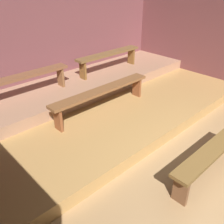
{
  "coord_description": "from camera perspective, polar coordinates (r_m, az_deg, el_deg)",
  "views": [
    {
      "loc": [
        -2.98,
        -0.52,
        2.6
      ],
      "look_at": [
        -0.29,
        2.31,
        0.42
      ],
      "focal_mm": 39.86,
      "sensor_mm": 36.0,
      "label": 1
    }
  ],
  "objects": [
    {
      "name": "bench_middle_right",
      "position": [
        6.3,
        -0.72,
        12.76
      ],
      "size": [
        1.89,
        0.26,
        0.47
      ],
      "color": "brown",
      "rests_on": "platform_middle"
    },
    {
      "name": "bench_lower_center",
      "position": [
        4.77,
        -2.26,
        4.47
      ],
      "size": [
        2.26,
        0.26,
        0.47
      ],
      "color": "brown",
      "rests_on": "platform_lower"
    },
    {
      "name": "platform_lower",
      "position": [
        5.25,
        -2.95,
        0.76
      ],
      "size": [
        6.37,
        3.23,
        0.22
      ],
      "primitive_type": "cube",
      "color": "#B0844A",
      "rests_on": "ground"
    },
    {
      "name": "ground",
      "position": [
        4.89,
        2.46,
        -3.6
      ],
      "size": [
        7.17,
        5.42,
        0.08
      ],
      "primitive_type": "cube",
      "color": "#A58054"
    },
    {
      "name": "bench_middle_left",
      "position": [
        5.12,
        -19.64,
        7.16
      ],
      "size": [
        1.89,
        0.26,
        0.47
      ],
      "color": "brown",
      "rests_on": "platform_middle"
    },
    {
      "name": "bench_floor_center",
      "position": [
        3.81,
        21.77,
        -8.94
      ],
      "size": [
        1.69,
        0.26,
        0.47
      ],
      "color": "brown",
      "rests_on": "ground"
    },
    {
      "name": "wall_right",
      "position": [
        6.97,
        22.16,
        15.01
      ],
      "size": [
        0.06,
        5.42,
        2.29
      ],
      "primitive_type": "cube",
      "color": "brown",
      "rests_on": "ground"
    },
    {
      "name": "wall_back",
      "position": [
        6.15,
        -13.65,
        14.64
      ],
      "size": [
        7.17,
        0.06,
        2.29
      ],
      "primitive_type": "cube",
      "color": "brown",
      "rests_on": "ground"
    },
    {
      "name": "platform_middle",
      "position": [
        5.77,
        -8.66,
        5.65
      ],
      "size": [
        6.37,
        1.5,
        0.22
      ],
      "primitive_type": "cube",
      "color": "#A67A5D",
      "rests_on": "platform_lower"
    }
  ]
}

